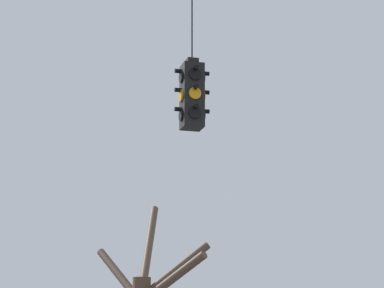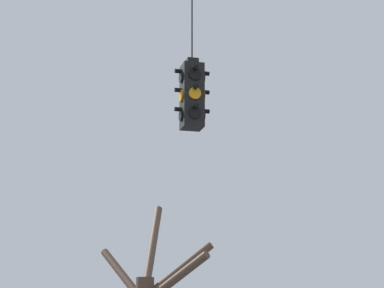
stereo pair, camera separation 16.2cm
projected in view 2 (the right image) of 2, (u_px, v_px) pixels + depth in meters
traffic_light_near_left_pole at (192, 95)px, 12.15m from camera, size 0.58×0.58×2.33m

